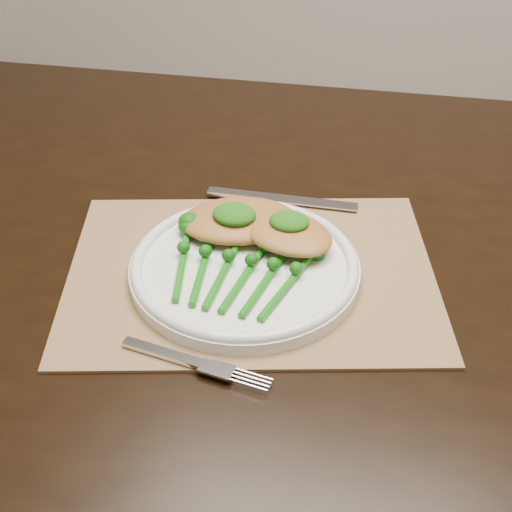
% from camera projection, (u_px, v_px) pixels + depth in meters
% --- Properties ---
extents(dining_table, '(1.64, 0.98, 0.75)m').
position_uv_depth(dining_table, '(324.00, 428.00, 1.12)').
color(dining_table, black).
rests_on(dining_table, ground).
extents(placemat, '(0.49, 0.41, 0.00)m').
position_uv_depth(placemat, '(251.00, 273.00, 0.84)').
color(placemat, olive).
rests_on(placemat, dining_table).
extents(dinner_plate, '(0.27, 0.27, 0.02)m').
position_uv_depth(dinner_plate, '(245.00, 267.00, 0.82)').
color(dinner_plate, silver).
rests_on(dinner_plate, placemat).
extents(knife, '(0.20, 0.02, 0.01)m').
position_uv_depth(knife, '(267.00, 197.00, 0.96)').
color(knife, silver).
rests_on(knife, placemat).
extents(fork, '(0.16, 0.04, 0.01)m').
position_uv_depth(fork, '(205.00, 366.00, 0.71)').
color(fork, silver).
rests_on(fork, placemat).
extents(chicken_fillet_left, '(0.17, 0.14, 0.03)m').
position_uv_depth(chicken_fillet_left, '(239.00, 220.00, 0.87)').
color(chicken_fillet_left, '#AD7032').
rests_on(chicken_fillet_left, dinner_plate).
extents(chicken_fillet_right, '(0.14, 0.13, 0.02)m').
position_uv_depth(chicken_fillet_right, '(286.00, 232.00, 0.84)').
color(chicken_fillet_right, '#AD7032').
rests_on(chicken_fillet_right, dinner_plate).
extents(pesto_dollop_left, '(0.05, 0.04, 0.02)m').
position_uv_depth(pesto_dollop_left, '(234.00, 214.00, 0.85)').
color(pesto_dollop_left, '#13470A').
rests_on(pesto_dollop_left, chicken_fillet_left).
extents(pesto_dollop_right, '(0.05, 0.04, 0.02)m').
position_uv_depth(pesto_dollop_right, '(289.00, 221.00, 0.83)').
color(pesto_dollop_right, '#13470A').
rests_on(pesto_dollop_right, chicken_fillet_right).
extents(broccolini_bundle, '(0.16, 0.18, 0.04)m').
position_uv_depth(broccolini_bundle, '(234.00, 274.00, 0.80)').
color(broccolini_bundle, '#11670D').
rests_on(broccolini_bundle, dinner_plate).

